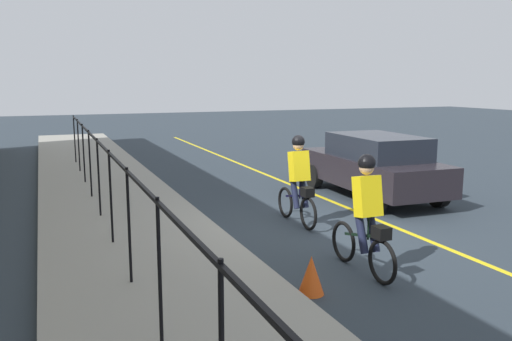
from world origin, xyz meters
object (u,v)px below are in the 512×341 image
object	(u,v)px
cyclist_follow	(366,215)
patrol_sedan	(373,165)
cyclist_lead	(298,180)
traffic_cone_near	(311,275)

from	to	relation	value
cyclist_follow	patrol_sedan	distance (m)	5.51
cyclist_lead	cyclist_follow	bearing A→B (deg)	173.75
cyclist_follow	patrol_sedan	xyz separation A→B (m)	(4.46, -3.22, -0.09)
cyclist_lead	patrol_sedan	world-z (taller)	cyclist_lead
cyclist_follow	patrol_sedan	size ratio (longest dim) A/B	0.41
patrol_sedan	traffic_cone_near	world-z (taller)	patrol_sedan
cyclist_lead	traffic_cone_near	distance (m)	3.61
cyclist_lead	patrol_sedan	bearing A→B (deg)	-60.91
traffic_cone_near	cyclist_follow	bearing A→B (deg)	-71.28
cyclist_follow	traffic_cone_near	size ratio (longest dim) A/B	3.39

